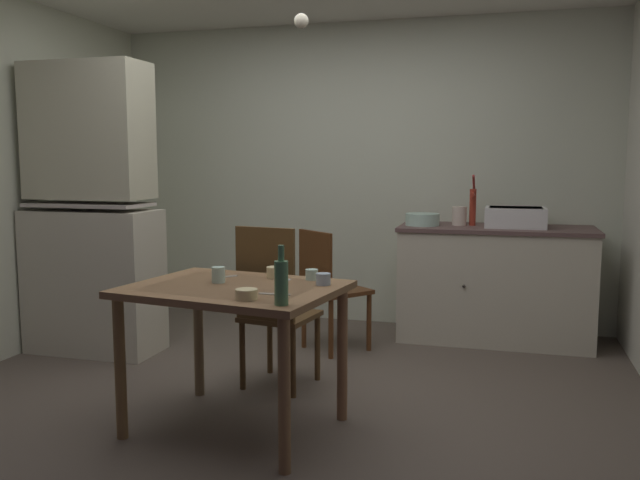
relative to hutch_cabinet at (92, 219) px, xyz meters
The scene contains 21 objects.
ground_plane 1.96m from the hutch_cabinet, 20.48° to the right, with size 5.18×5.18×0.00m, color brown.
wall_back 2.18m from the hutch_cabinet, 42.06° to the left, with size 4.28×0.10×2.51m, color beige.
hutch_cabinet is the anchor object (origin of this frame).
counter_cabinet 3.02m from the hutch_cabinet, 21.28° to the left, with size 1.44×0.64×0.87m.
sink_basin 3.10m from the hutch_cabinet, 20.38° to the left, with size 0.44×0.34×0.15m.
hand_pump 2.82m from the hutch_cabinet, 23.48° to the left, with size 0.05×0.27×0.39m.
mixing_bowl_counter 2.44m from the hutch_cabinet, 24.89° to the left, with size 0.26×0.26×0.09m, color #ADD1C1.
stoneware_crock 2.73m from the hutch_cabinet, 24.23° to the left, with size 0.11×0.11×0.14m, color beige.
dining_table 1.86m from the hutch_cabinet, 33.99° to the right, with size 1.13×0.93×0.75m.
chair_far_side 1.63m from the hutch_cabinet, 15.05° to the right, with size 0.46×0.46×0.99m.
chair_by_counter 1.75m from the hutch_cabinet, 15.70° to the left, with size 0.56×0.56×0.88m.
serving_bowl_wide 2.16m from the hutch_cabinet, 37.61° to the right, with size 0.10×0.10×0.05m, color beige.
teacup_cream 2.15m from the hutch_cabinet, 24.35° to the right, with size 0.07×0.07×0.06m, color #9EB2C6.
mug_tall 2.01m from the hutch_cabinet, 22.37° to the right, with size 0.07×0.07×0.06m, color #ADD1C1.
teacup_mint 1.82m from the hutch_cabinet, 24.83° to the right, with size 0.09×0.09×0.06m, color beige.
mug_dark 1.72m from the hutch_cabinet, 34.47° to the right, with size 0.07×0.07×0.08m, color #ADD1C1.
glass_bottle 2.35m from the hutch_cabinet, 36.04° to the right, with size 0.06×0.06×0.26m.
table_knife 1.96m from the hutch_cabinet, 26.80° to the right, with size 0.18×0.02×0.01m, color silver.
teaspoon_near_bowl 1.62m from the hutch_cabinet, 30.67° to the right, with size 0.14×0.02×0.01m, color beige.
teaspoon_by_cup 2.16m from the hutch_cabinet, 33.32° to the right, with size 0.15×0.02×0.01m, color beige.
pendant_bulb 2.15m from the hutch_cabinet, 17.02° to the right, with size 0.08×0.08×0.08m, color #F9EFCC.
Camera 1 is at (1.22, -3.46, 1.38)m, focal length 37.08 mm.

